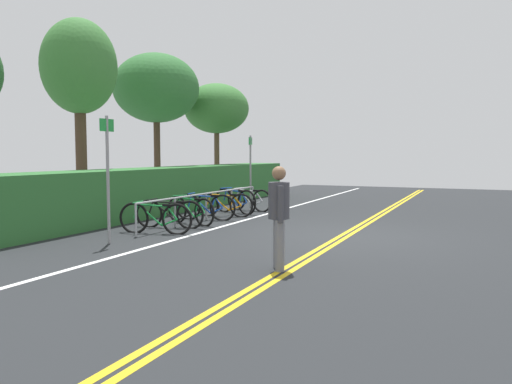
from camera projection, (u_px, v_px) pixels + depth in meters
ground_plane at (345, 237)px, 10.80m from camera, size 32.96×13.11×0.05m
centre_line_yellow_inner at (349, 236)px, 10.77m from camera, size 29.66×0.10×0.00m
centre_line_yellow_outer at (341, 235)px, 10.83m from camera, size 29.66×0.10×0.00m
bike_lane_stripe_white at (220, 227)px, 12.04m from camera, size 29.66×0.12×0.00m
bike_rack at (206, 199)px, 13.34m from camera, size 6.01×0.05×0.72m
bicycle_0 at (155, 218)px, 11.07m from camera, size 0.49×1.71×0.73m
bicycle_1 at (169, 214)px, 11.92m from camera, size 0.49×1.71×0.71m
bicycle_2 at (191, 210)px, 12.56m from camera, size 0.64×1.67×0.73m
bicycle_3 at (205, 207)px, 13.35m from camera, size 0.46×1.68×0.74m
bicycle_4 at (224, 205)px, 14.08m from camera, size 0.46×1.67×0.70m
bicycle_5 at (235, 201)px, 14.89m from camera, size 0.67×1.63×0.77m
bicycle_6 at (249, 200)px, 15.53m from camera, size 0.52×1.66×0.72m
pedestrian at (279, 211)px, 7.58m from camera, size 0.44×0.32×1.57m
sign_post_near at (108, 168)px, 9.73m from camera, size 0.36×0.06×2.48m
sign_post_far at (250, 164)px, 16.41m from camera, size 0.36×0.10×2.34m
hedge_backdrop at (170, 189)px, 15.57m from camera, size 14.96×1.39×1.33m
tree_mid at (79, 69)px, 14.40m from camera, size 2.14×2.14×5.59m
tree_far_right at (156, 89)px, 17.89m from camera, size 3.04×3.04×5.29m
tree_extra at (217, 109)px, 20.07m from camera, size 2.58×2.58×4.53m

